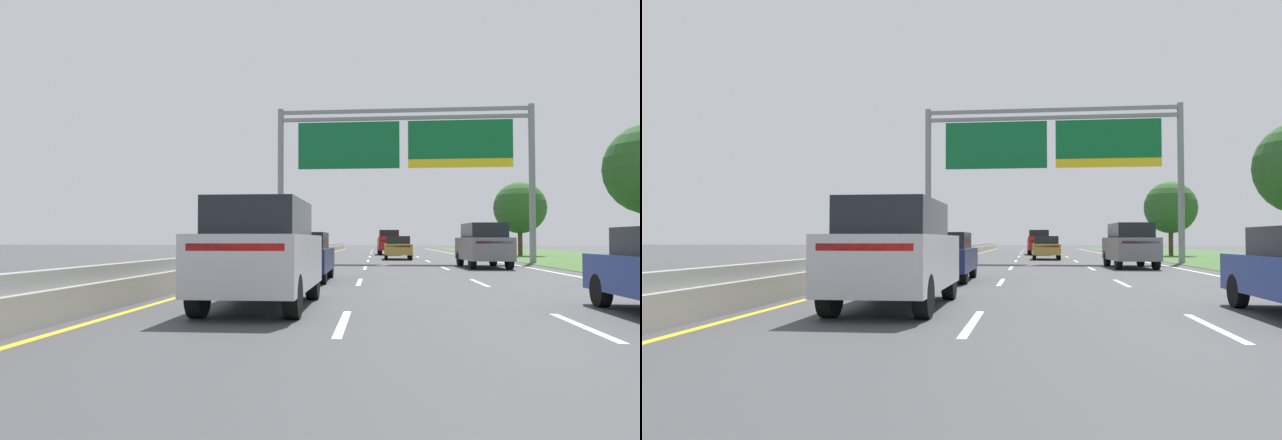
{
  "view_description": "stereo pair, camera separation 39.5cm",
  "coord_description": "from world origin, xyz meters",
  "views": [
    {
      "loc": [
        -1.31,
        1.2,
        1.34
      ],
      "look_at": [
        -3.15,
        20.03,
        1.98
      ],
      "focal_mm": 32.5,
      "sensor_mm": 36.0,
      "label": 1
    },
    {
      "loc": [
        -0.91,
        1.24,
        1.34
      ],
      "look_at": [
        -3.15,
        20.03,
        1.98
      ],
      "focal_mm": 32.5,
      "sensor_mm": 36.0,
      "label": 2
    }
  ],
  "objects": [
    {
      "name": "ground_plane",
      "position": [
        0.0,
        35.0,
        0.0
      ],
      "size": [
        220.0,
        220.0,
        0.0
      ],
      "primitive_type": "plane",
      "color": "#3D3D3F"
    },
    {
      "name": "overhead_sign_gantry",
      "position": [
        0.3,
        35.44,
        6.55
      ],
      "size": [
        15.06,
        0.42,
        9.21
      ],
      "color": "gray",
      "rests_on": "ground"
    },
    {
      "name": "median_barrier_concrete",
      "position": [
        -6.6,
        35.0,
        0.35
      ],
      "size": [
        0.6,
        110.0,
        0.85
      ],
      "color": "gray",
      "rests_on": "ground"
    },
    {
      "name": "lane_striping",
      "position": [
        0.0,
        34.54,
        0.0
      ],
      "size": [
        11.96,
        106.0,
        0.01
      ],
      "color": "white",
      "rests_on": "ground"
    },
    {
      "name": "pickup_truck_red",
      "position": [
        -0.19,
        53.08,
        1.07
      ],
      "size": [
        2.13,
        5.45,
        2.2
      ],
      "rotation": [
        0.0,
        0.0,
        1.59
      ],
      "color": "maroon",
      "rests_on": "ground"
    },
    {
      "name": "car_navy_left_lane_sedan",
      "position": [
        -3.73,
        19.96,
        0.82
      ],
      "size": [
        1.85,
        4.41,
        1.57
      ],
      "rotation": [
        0.0,
        0.0,
        1.58
      ],
      "color": "#161E47",
      "rests_on": "ground"
    },
    {
      "name": "car_gold_centre_lane_sedan",
      "position": [
        0.13,
        40.8,
        0.82
      ],
      "size": [
        1.89,
        4.43,
        1.57
      ],
      "rotation": [
        0.0,
        0.0,
        1.55
      ],
      "color": "#A38438",
      "rests_on": "ground"
    },
    {
      "name": "car_grey_right_lane_suv",
      "position": [
        3.75,
        29.39,
        1.1
      ],
      "size": [
        2.03,
        4.75,
        2.11
      ],
      "rotation": [
        0.0,
        0.0,
        1.6
      ],
      "color": "slate",
      "rests_on": "ground"
    },
    {
      "name": "roadside_tree_far",
      "position": [
        10.38,
        49.87,
        3.94
      ],
      "size": [
        4.21,
        4.21,
        6.05
      ],
      "color": "#4C3823",
      "rests_on": "ground"
    },
    {
      "name": "car_silver_left_lane_suv",
      "position": [
        -3.54,
        12.46,
        1.1
      ],
      "size": [
        1.92,
        4.71,
        2.11
      ],
      "rotation": [
        0.0,
        0.0,
        1.57
      ],
      "color": "#B2B5BA",
      "rests_on": "ground"
    }
  ]
}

